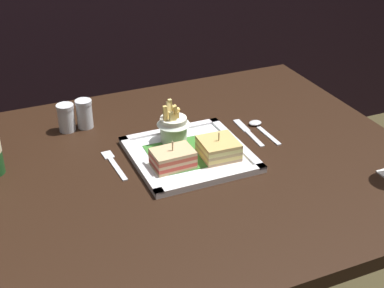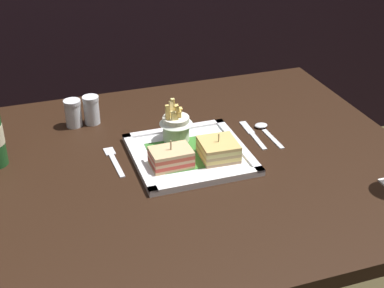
{
  "view_description": "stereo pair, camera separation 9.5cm",
  "coord_description": "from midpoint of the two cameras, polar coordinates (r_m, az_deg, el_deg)",
  "views": [
    {
      "loc": [
        -0.46,
        -1.03,
        1.42
      ],
      "look_at": [
        -0.0,
        0.01,
        0.78
      ],
      "focal_mm": 51.5,
      "sensor_mm": 36.0,
      "label": 1
    },
    {
      "loc": [
        -0.37,
        -1.07,
        1.42
      ],
      "look_at": [
        -0.0,
        0.01,
        0.78
      ],
      "focal_mm": 51.5,
      "sensor_mm": 36.0,
      "label": 2
    }
  ],
  "objects": [
    {
      "name": "dining_table",
      "position": [
        1.4,
        -1.71,
        -7.1
      ],
      "size": [
        1.06,
        0.91,
        0.74
      ],
      "color": "black",
      "rests_on": "ground_plane"
    },
    {
      "name": "square_plate",
      "position": [
        1.33,
        -2.32,
        -1.14
      ],
      "size": [
        0.27,
        0.27,
        0.02
      ],
      "color": "white",
      "rests_on": "dining_table"
    },
    {
      "name": "salt_shaker",
      "position": [
        1.48,
        -14.69,
        2.46
      ],
      "size": [
        0.05,
        0.05,
        0.07
      ],
      "color": "silver",
      "rests_on": "dining_table"
    },
    {
      "name": "knife",
      "position": [
        1.44,
        3.88,
        1.28
      ],
      "size": [
        0.02,
        0.16,
        0.0
      ],
      "color": "silver",
      "rests_on": "dining_table"
    },
    {
      "name": "fries_cup",
      "position": [
        1.36,
        -3.95,
        2.0
      ],
      "size": [
        0.08,
        0.08,
        0.11
      ],
      "color": "silver",
      "rests_on": "square_plate"
    },
    {
      "name": "fork",
      "position": [
        1.32,
        -10.17,
        -2.03
      ],
      "size": [
        0.03,
        0.14,
        0.0
      ],
      "color": "silver",
      "rests_on": "dining_table"
    },
    {
      "name": "spoon",
      "position": [
        1.46,
        5.1,
        1.8
      ],
      "size": [
        0.03,
        0.14,
        0.01
      ],
      "color": "silver",
      "rests_on": "dining_table"
    },
    {
      "name": "sandwich_half_left",
      "position": [
        1.27,
        -4.15,
        -1.54
      ],
      "size": [
        0.1,
        0.07,
        0.07
      ],
      "color": "tan",
      "rests_on": "square_plate"
    },
    {
      "name": "pepper_shaker",
      "position": [
        1.49,
        -12.87,
        2.87
      ],
      "size": [
        0.04,
        0.04,
        0.08
      ],
      "color": "silver",
      "rests_on": "dining_table"
    },
    {
      "name": "sandwich_half_right",
      "position": [
        1.3,
        0.68,
        -0.49
      ],
      "size": [
        0.09,
        0.09,
        0.06
      ],
      "color": "tan",
      "rests_on": "square_plate"
    }
  ]
}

